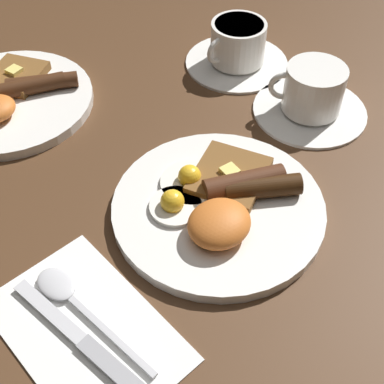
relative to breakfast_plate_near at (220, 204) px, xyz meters
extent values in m
plane|color=#4C301C|center=(0.00, 0.00, -0.01)|extent=(3.00, 3.00, 0.00)
cylinder|color=white|center=(0.00, 0.00, -0.01)|extent=(0.26, 0.26, 0.01)
cylinder|color=white|center=(-0.04, 0.03, 0.00)|extent=(0.06, 0.06, 0.01)
sphere|color=yellow|center=(-0.05, 0.04, 0.01)|extent=(0.03, 0.03, 0.03)
cylinder|color=white|center=(0.00, 0.05, 0.00)|extent=(0.08, 0.08, 0.01)
sphere|color=yellow|center=(0.00, 0.05, 0.01)|extent=(0.03, 0.03, 0.03)
ellipsoid|color=orange|center=(-0.03, -0.03, 0.02)|extent=(0.08, 0.07, 0.03)
cylinder|color=#331C0A|center=(0.05, -0.03, 0.01)|extent=(0.09, 0.08, 0.03)
cylinder|color=#4C2816|center=(0.04, -0.01, 0.02)|extent=(0.10, 0.07, 0.03)
cube|color=brown|center=(0.04, 0.02, 0.01)|extent=(0.12, 0.12, 0.01)
cube|color=#F4E072|center=(0.04, 0.02, 0.02)|extent=(0.02, 0.02, 0.01)
cylinder|color=white|center=(-0.07, 0.37, -0.01)|extent=(0.25, 0.25, 0.01)
cylinder|color=#442412|center=(-0.02, 0.35, 0.01)|extent=(0.10, 0.08, 0.02)
cylinder|color=#402311|center=(-0.04, 0.35, 0.01)|extent=(0.11, 0.07, 0.02)
cube|color=brown|center=(-0.04, 0.40, 0.01)|extent=(0.11, 0.11, 0.01)
cube|color=#F4E072|center=(-0.04, 0.40, 0.02)|extent=(0.02, 0.02, 0.01)
cylinder|color=white|center=(0.24, 0.04, -0.01)|extent=(0.17, 0.17, 0.01)
cylinder|color=white|center=(0.24, 0.04, 0.03)|extent=(0.09, 0.09, 0.07)
cylinder|color=#56331E|center=(0.24, 0.04, 0.06)|extent=(0.08, 0.08, 0.00)
torus|color=white|center=(0.21, 0.07, 0.03)|extent=(0.04, 0.04, 0.05)
cylinder|color=white|center=(0.25, 0.20, -0.01)|extent=(0.17, 0.17, 0.01)
cylinder|color=white|center=(0.25, 0.20, 0.03)|extent=(0.09, 0.09, 0.06)
cylinder|color=#56331E|center=(0.25, 0.20, 0.06)|extent=(0.08, 0.08, 0.00)
torus|color=white|center=(0.21, 0.20, 0.03)|extent=(0.04, 0.01, 0.04)
cube|color=white|center=(-0.22, -0.01, -0.01)|extent=(0.14, 0.22, 0.01)
cube|color=silver|center=(-0.23, 0.03, -0.01)|extent=(0.02, 0.10, 0.00)
cube|color=#9E9EA3|center=(-0.22, -0.07, -0.01)|extent=(0.02, 0.09, 0.01)
ellipsoid|color=silver|center=(-0.21, 0.05, -0.01)|extent=(0.04, 0.05, 0.01)
cube|color=silver|center=(-0.20, -0.04, -0.01)|extent=(0.01, 0.13, 0.00)
camera|label=1|loc=(-0.33, -0.28, 0.49)|focal=50.00mm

